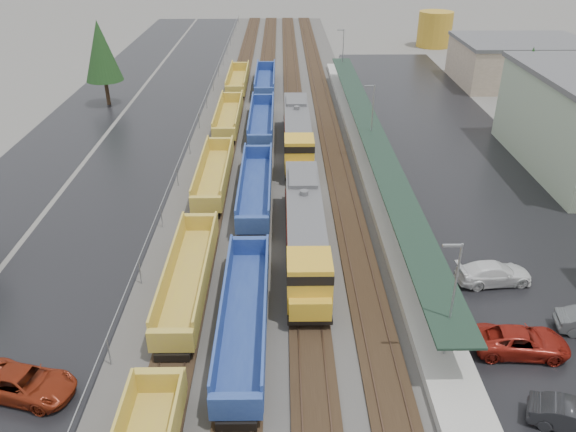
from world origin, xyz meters
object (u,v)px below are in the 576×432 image
well_string_blue (251,240)px  parked_car_east_b (521,342)px  storage_tank (435,29)px  parked_car_east_a (576,419)px  locomotive_trail (297,133)px  parked_car_west_c (24,384)px  well_string_yellow (204,217)px  parked_car_east_c (494,273)px  locomotive_lead (305,231)px

well_string_blue → parked_car_east_b: size_ratio=19.41×
parked_car_east_b → storage_tank: bearing=-5.8°
parked_car_east_a → well_string_blue: bearing=68.4°
locomotive_trail → parked_car_west_c: (-15.46, -34.40, -1.51)m
well_string_yellow → well_string_blue: 5.39m
well_string_blue → well_string_yellow: bearing=138.0°
locomotive_trail → well_string_blue: size_ratio=0.18×
locomotive_trail → parked_car_east_c: (13.03, -24.37, -1.51)m
well_string_blue → parked_car_west_c: bearing=-129.1°
storage_tank → locomotive_lead: bearing=-110.2°
locomotive_trail → parked_car_east_b: locomotive_trail is taller
parked_car_west_c → parked_car_east_a: (28.30, -2.68, -0.03)m
well_string_yellow → parked_car_east_b: size_ratio=17.98×
locomotive_lead → parked_car_east_b: 16.17m
locomotive_trail → well_string_blue: bearing=-101.1°
locomotive_trail → storage_tank: size_ratio=2.88×
locomotive_trail → parked_car_east_b: size_ratio=3.41×
parked_car_west_c → parked_car_east_b: 27.88m
locomotive_lead → well_string_yellow: (-8.00, 4.29, -1.09)m
locomotive_lead → well_string_blue: 4.20m
well_string_yellow → parked_car_east_c: size_ratio=18.73×
parked_car_east_c → well_string_yellow: bearing=64.3°
locomotive_trail → parked_car_east_b: bearing=-68.7°
locomotive_lead → parked_car_east_c: size_ratio=3.55×
well_string_blue → parked_car_east_c: 17.51m
parked_car_east_b → parked_car_east_c: (0.77, 7.05, 0.00)m
locomotive_lead → parked_car_east_a: size_ratio=4.16×
locomotive_lead → parked_car_west_c: (-15.46, -13.40, -1.51)m
locomotive_lead → storage_tank: 80.73m
locomotive_lead → parked_car_west_c: size_ratio=3.38×
well_string_yellow → parked_car_west_c: size_ratio=17.86×
parked_car_west_c → parked_car_east_c: bearing=-56.3°
locomotive_lead → locomotive_trail: same height
parked_car_west_c → parked_car_east_a: size_ratio=1.23×
well_string_blue → parked_car_west_c: (-11.46, -14.08, -0.43)m
parked_car_west_c → parked_car_east_c: 30.20m
parked_car_west_c → locomotive_lead: bearing=-34.8°
locomotive_lead → parked_car_east_a: locomotive_lead is taller
well_string_blue → parked_car_west_c: 18.16m
storage_tank → parked_car_east_b: (-15.63, -86.18, -2.48)m
parked_car_east_c → locomotive_lead: bearing=69.8°
well_string_blue → locomotive_lead: bearing=-9.6°
locomotive_lead → well_string_blue: bearing=170.4°
parked_car_west_c → well_string_yellow: bearing=-8.6°
well_string_blue → parked_car_east_a: well_string_blue is taller
well_string_blue → storage_tank: (31.89, 75.08, 2.04)m
locomotive_trail → well_string_yellow: locomotive_trail is taller
parked_car_east_a → parked_car_east_b: size_ratio=0.82×
parked_car_east_a → parked_car_east_c: size_ratio=0.85×
storage_tank → parked_car_west_c: storage_tank is taller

